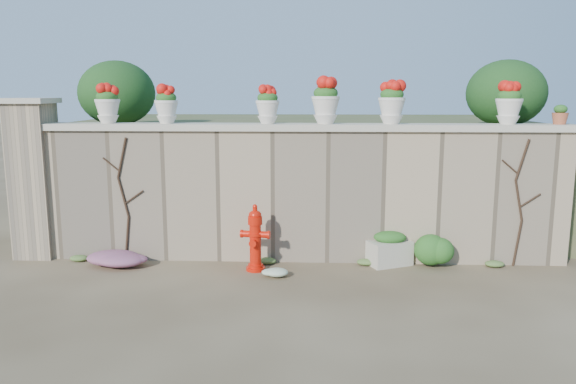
{
  "coord_description": "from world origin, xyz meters",
  "views": [
    {
      "loc": [
        0.2,
        -6.65,
        2.57
      ],
      "look_at": [
        -0.17,
        1.4,
        1.13
      ],
      "focal_mm": 35.0,
      "sensor_mm": 36.0,
      "label": 1
    }
  ],
  "objects_px": {
    "planter_box": "(390,249)",
    "fire_hydrant": "(255,238)",
    "urn_pot_0": "(107,104)",
    "terracotta_pot": "(560,116)"
  },
  "relations": [
    {
      "from": "planter_box",
      "to": "fire_hydrant",
      "type": "bearing_deg",
      "value": 165.52
    },
    {
      "from": "fire_hydrant",
      "to": "terracotta_pot",
      "type": "distance_m",
      "value": 4.81
    },
    {
      "from": "urn_pot_0",
      "to": "terracotta_pot",
      "type": "bearing_deg",
      "value": 0.0
    },
    {
      "from": "planter_box",
      "to": "terracotta_pot",
      "type": "xyz_separation_m",
      "value": [
        2.45,
        0.25,
        1.99
      ]
    },
    {
      "from": "fire_hydrant",
      "to": "planter_box",
      "type": "bearing_deg",
      "value": 18.04
    },
    {
      "from": "urn_pot_0",
      "to": "terracotta_pot",
      "type": "height_order",
      "value": "urn_pot_0"
    },
    {
      "from": "terracotta_pot",
      "to": "fire_hydrant",
      "type": "bearing_deg",
      "value": -172.18
    },
    {
      "from": "fire_hydrant",
      "to": "planter_box",
      "type": "height_order",
      "value": "fire_hydrant"
    },
    {
      "from": "planter_box",
      "to": "terracotta_pot",
      "type": "relative_size",
      "value": 2.58
    },
    {
      "from": "fire_hydrant",
      "to": "urn_pot_0",
      "type": "xyz_separation_m",
      "value": [
        -2.29,
        0.61,
        1.9
      ]
    }
  ]
}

